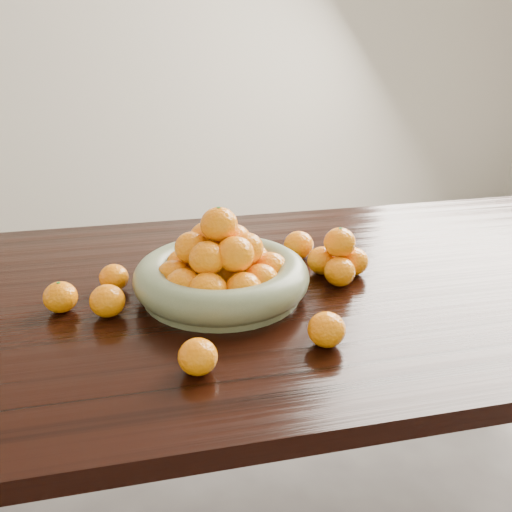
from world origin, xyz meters
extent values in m
cube|color=beige|center=(0.00, 2.50, 1.35)|extent=(5.00, 0.04, 2.70)
cube|color=black|center=(0.00, 0.00, 0.73)|extent=(2.00, 1.00, 0.04)
cube|color=black|center=(0.93, 0.43, 0.35)|extent=(0.08, 0.08, 0.71)
cylinder|color=#737E5C|center=(-0.08, -0.03, 0.76)|extent=(0.34, 0.34, 0.02)
torus|color=#737E5C|center=(-0.08, -0.03, 0.79)|extent=(0.37, 0.37, 0.07)
ellipsoid|color=orange|center=(0.00, 0.03, 0.80)|extent=(0.07, 0.07, 0.07)
ellipsoid|color=orange|center=(-0.05, 0.07, 0.80)|extent=(0.08, 0.08, 0.07)
ellipsoid|color=orange|center=(-0.12, 0.07, 0.80)|extent=(0.07, 0.07, 0.07)
ellipsoid|color=orange|center=(-0.16, 0.04, 0.80)|extent=(0.07, 0.07, 0.07)
ellipsoid|color=orange|center=(-0.19, -0.02, 0.80)|extent=(0.07, 0.07, 0.07)
ellipsoid|color=orange|center=(-0.17, -0.08, 0.80)|extent=(0.08, 0.08, 0.07)
ellipsoid|color=orange|center=(-0.13, -0.12, 0.80)|extent=(0.08, 0.08, 0.08)
ellipsoid|color=orange|center=(-0.06, -0.12, 0.80)|extent=(0.08, 0.08, 0.07)
ellipsoid|color=orange|center=(-0.01, -0.09, 0.80)|extent=(0.08, 0.08, 0.07)
ellipsoid|color=orange|center=(0.02, -0.04, 0.80)|extent=(0.08, 0.08, 0.07)
ellipsoid|color=orange|center=(-0.08, -0.03, 0.80)|extent=(0.08, 0.08, 0.07)
ellipsoid|color=orange|center=(-0.05, 0.01, 0.86)|extent=(0.08, 0.08, 0.07)
ellipsoid|color=orange|center=(-0.11, 0.02, 0.86)|extent=(0.08, 0.08, 0.08)
ellipsoid|color=orange|center=(-0.14, -0.01, 0.86)|extent=(0.07, 0.07, 0.07)
ellipsoid|color=orange|center=(-0.12, -0.07, 0.85)|extent=(0.07, 0.07, 0.07)
ellipsoid|color=orange|center=(-0.06, -0.07, 0.86)|extent=(0.08, 0.08, 0.07)
ellipsoid|color=orange|center=(-0.03, -0.04, 0.86)|extent=(0.07, 0.07, 0.07)
ellipsoid|color=orange|center=(-0.09, -0.02, 0.91)|extent=(0.08, 0.08, 0.07)
ellipsoid|color=orange|center=(0.18, -0.04, 0.78)|extent=(0.07, 0.07, 0.06)
ellipsoid|color=orange|center=(0.23, 0.01, 0.78)|extent=(0.07, 0.07, 0.06)
ellipsoid|color=orange|center=(0.16, 0.03, 0.78)|extent=(0.07, 0.07, 0.06)
ellipsoid|color=orange|center=(0.19, 0.00, 0.84)|extent=(0.07, 0.07, 0.07)
ellipsoid|color=orange|center=(-0.41, -0.03, 0.78)|extent=(0.07, 0.07, 0.06)
ellipsoid|color=orange|center=(-0.17, -0.31, 0.78)|extent=(0.07, 0.07, 0.06)
ellipsoid|color=orange|center=(0.06, -0.27, 0.78)|extent=(0.07, 0.07, 0.06)
ellipsoid|color=orange|center=(-0.31, 0.05, 0.78)|extent=(0.06, 0.06, 0.06)
ellipsoid|color=orange|center=(0.14, 0.14, 0.78)|extent=(0.07, 0.07, 0.07)
ellipsoid|color=orange|center=(-0.32, -0.07, 0.78)|extent=(0.07, 0.07, 0.07)
camera|label=1|loc=(-0.26, -1.12, 1.29)|focal=40.00mm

